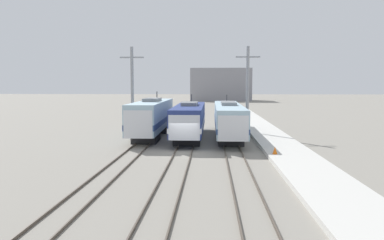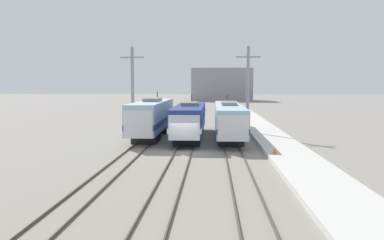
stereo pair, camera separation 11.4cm
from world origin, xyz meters
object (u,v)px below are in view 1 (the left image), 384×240
(catenary_tower_right, at_px, (247,89))
(locomotive_far_right, at_px, (228,119))
(traffic_cone, at_px, (275,150))
(catenary_tower_left, at_px, (132,89))
(locomotive_far_left, at_px, (152,117))
(locomotive_center, at_px, (189,120))

(catenary_tower_right, bearing_deg, locomotive_far_right, -136.45)
(locomotive_far_right, xyz_separation_m, traffic_cone, (3.19, -11.94, -1.42))
(locomotive_far_right, bearing_deg, catenary_tower_right, 43.55)
(catenary_tower_left, bearing_deg, locomotive_far_right, -10.91)
(locomotive_far_right, xyz_separation_m, catenary_tower_left, (-11.27, 2.17, 3.29))
(locomotive_far_left, relative_size, traffic_cone, 27.91)
(locomotive_far_right, height_order, catenary_tower_left, catenary_tower_left)
(locomotive_far_left, height_order, catenary_tower_left, catenary_tower_left)
(locomotive_far_left, distance_m, locomotive_far_right, 8.61)
(catenary_tower_right, relative_size, traffic_cone, 17.06)
(locomotive_center, bearing_deg, locomotive_far_right, 14.65)
(locomotive_center, relative_size, locomotive_far_right, 0.85)
(catenary_tower_left, height_order, catenary_tower_right, same)
(locomotive_center, relative_size, catenary_tower_right, 1.65)
(locomotive_far_left, height_order, locomotive_far_right, locomotive_far_left)
(locomotive_center, bearing_deg, catenary_tower_left, 154.68)
(traffic_cone, bearing_deg, catenary_tower_right, 93.65)
(locomotive_far_right, relative_size, catenary_tower_left, 1.93)
(locomotive_center, height_order, catenary_tower_right, catenary_tower_right)
(locomotive_far_right, distance_m, catenary_tower_left, 11.94)
(catenary_tower_left, bearing_deg, locomotive_center, -25.32)
(catenary_tower_left, distance_m, catenary_tower_right, 13.56)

